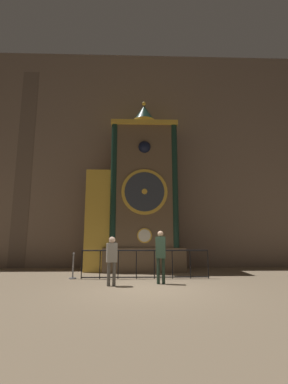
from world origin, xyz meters
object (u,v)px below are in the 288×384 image
object	(u,v)px
clock_tower	(137,197)
visitor_near	(112,256)
visitor_far	(161,252)
stanchion_post	(73,270)

from	to	relation	value
clock_tower	visitor_near	world-z (taller)	clock_tower
visitor_near	clock_tower	bearing A→B (deg)	62.25
visitor_far	stanchion_post	bearing A→B (deg)	169.38
clock_tower	visitor_near	bearing A→B (deg)	-102.96
visitor_far	stanchion_post	xyz separation A→B (m)	(-3.29, 1.18, -0.77)
clock_tower	visitor_far	size ratio (longest dim) A/B	4.79
visitor_near	stanchion_post	world-z (taller)	visitor_near
visitor_near	stanchion_post	distance (m)	2.30
visitor_far	stanchion_post	world-z (taller)	visitor_far
visitor_far	clock_tower	bearing A→B (deg)	112.84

